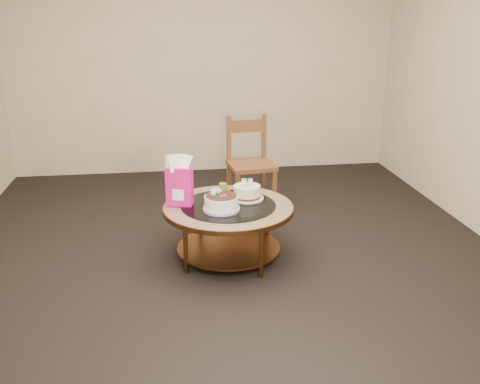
{
  "coord_description": "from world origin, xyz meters",
  "views": [
    {
      "loc": [
        -0.44,
        -3.85,
        1.91
      ],
      "look_at": [
        0.09,
        0.02,
        0.55
      ],
      "focal_mm": 40.0,
      "sensor_mm": 36.0,
      "label": 1
    }
  ],
  "objects": [
    {
      "name": "ground",
      "position": [
        0.0,
        0.0,
        0.0
      ],
      "size": [
        5.0,
        5.0,
        0.0
      ],
      "primitive_type": "plane",
      "color": "black",
      "rests_on": "ground"
    },
    {
      "name": "room_walls",
      "position": [
        0.0,
        0.0,
        1.54
      ],
      "size": [
        4.52,
        5.02,
        2.61
      ],
      "color": "beige",
      "rests_on": "ground"
    },
    {
      "name": "coffee_table",
      "position": [
        0.0,
        -0.0,
        0.38
      ],
      "size": [
        1.02,
        1.02,
        0.46
      ],
      "color": "brown",
      "rests_on": "ground"
    },
    {
      "name": "decorated_cake",
      "position": [
        -0.07,
        -0.1,
        0.51
      ],
      "size": [
        0.28,
        0.28,
        0.16
      ],
      "rotation": [
        0.0,
        0.0,
        -0.04
      ],
      "color": "#C09CDC",
      "rests_on": "coffee_table"
    },
    {
      "name": "cream_cake",
      "position": [
        0.16,
        0.12,
        0.51
      ],
      "size": [
        0.27,
        0.27,
        0.17
      ],
      "rotation": [
        0.0,
        0.0,
        -0.09
      ],
      "color": "silver",
      "rests_on": "coffee_table"
    },
    {
      "name": "gift_bag",
      "position": [
        -0.37,
        0.06,
        0.65
      ],
      "size": [
        0.22,
        0.18,
        0.39
      ],
      "rotation": [
        0.0,
        0.0,
        -0.28
      ],
      "color": "#ED1695",
      "rests_on": "coffee_table"
    },
    {
      "name": "pillar_candle",
      "position": [
        -0.01,
        0.28,
        0.49
      ],
      "size": [
        0.13,
        0.13,
        0.09
      ],
      "rotation": [
        0.0,
        0.0,
        -0.26
      ],
      "color": "#DDCF5B",
      "rests_on": "coffee_table"
    },
    {
      "name": "dining_chair",
      "position": [
        0.35,
        1.12,
        0.46
      ],
      "size": [
        0.47,
        0.47,
        0.91
      ],
      "rotation": [
        0.0,
        0.0,
        0.11
      ],
      "color": "brown",
      "rests_on": "ground"
    }
  ]
}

